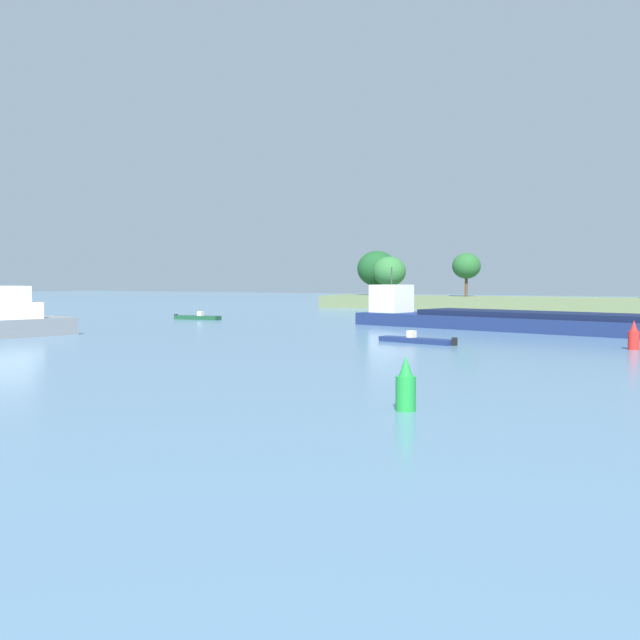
% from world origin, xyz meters
% --- Properties ---
extents(treeline_island, '(61.91, 10.37, 9.64)m').
position_xyz_m(treeline_island, '(2.16, 97.31, 2.95)').
color(treeline_island, '#66754C').
rests_on(treeline_island, ground).
extents(cargo_barge, '(38.34, 13.57, 5.80)m').
position_xyz_m(cargo_barge, '(16.83, 54.61, 0.91)').
color(cargo_barge, navy).
rests_on(cargo_barge, ground).
extents(small_motorboat, '(5.84, 2.02, 0.94)m').
position_xyz_m(small_motorboat, '(-21.20, 54.11, 0.24)').
color(small_motorboat, '#19472D').
rests_on(small_motorboat, ground).
extents(fishing_skiff, '(6.28, 2.32, 0.87)m').
position_xyz_m(fishing_skiff, '(12.44, 38.15, 0.21)').
color(fishing_skiff, navy).
rests_on(fishing_skiff, ground).
extents(channel_buoy_red, '(0.70, 0.70, 1.90)m').
position_xyz_m(channel_buoy_red, '(26.47, 40.59, 0.81)').
color(channel_buoy_red, red).
rests_on(channel_buoy_red, ground).
extents(channel_buoy_green, '(0.70, 0.70, 1.90)m').
position_xyz_m(channel_buoy_green, '(22.84, 12.76, 0.81)').
color(channel_buoy_green, green).
rests_on(channel_buoy_green, ground).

